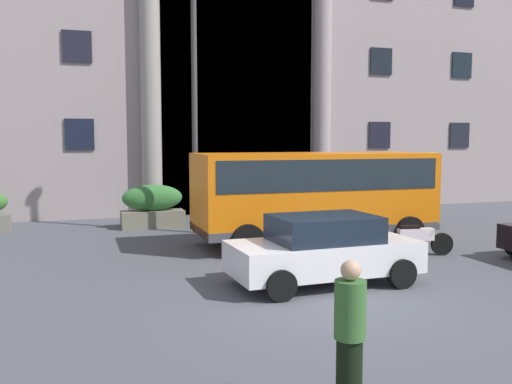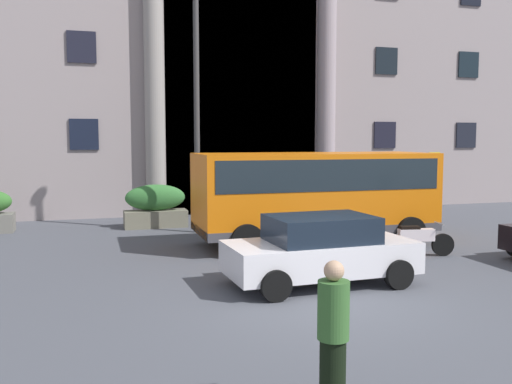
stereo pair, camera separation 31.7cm
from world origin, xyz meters
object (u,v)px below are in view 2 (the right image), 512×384
object	(u,v)px
orange_minibus	(315,190)
bus_stop_sign	(433,181)
pedestrian_woman_with_bag	(333,337)
hedge_planter_entrance_right	(155,207)
parked_estate_mid	(320,250)
scooter_by_planter	(414,239)
hedge_planter_west	(269,201)
lamppost_plaza_centre	(197,92)

from	to	relation	value
orange_minibus	bus_stop_sign	world-z (taller)	orange_minibus
pedestrian_woman_with_bag	hedge_planter_entrance_right	bearing A→B (deg)	139.19
parked_estate_mid	scooter_by_planter	world-z (taller)	parked_estate_mid
hedge_planter_west	scooter_by_planter	world-z (taller)	hedge_planter_west
bus_stop_sign	scooter_by_planter	size ratio (longest dim) A/B	1.28
orange_minibus	bus_stop_sign	xyz separation A→B (m)	(5.10, 1.60, 0.02)
orange_minibus	lamppost_plaza_centre	xyz separation A→B (m)	(-2.88, 3.16, 3.02)
hedge_planter_west	hedge_planter_entrance_right	world-z (taller)	hedge_planter_west
bus_stop_sign	scooter_by_planter	xyz separation A→B (m)	(-3.26, -3.96, -1.18)
orange_minibus	scooter_by_planter	world-z (taller)	orange_minibus
parked_estate_mid	hedge_planter_west	bearing A→B (deg)	76.44
hedge_planter_west	lamppost_plaza_centre	distance (m)	5.17
hedge_planter_entrance_right	lamppost_plaza_centre	xyz separation A→B (m)	(1.22, -1.48, 3.91)
scooter_by_planter	pedestrian_woman_with_bag	xyz separation A→B (m)	(-5.65, -7.14, 0.43)
hedge_planter_entrance_right	hedge_planter_west	bearing A→B (deg)	1.49
bus_stop_sign	pedestrian_woman_with_bag	distance (m)	14.25
hedge_planter_entrance_right	lamppost_plaza_centre	world-z (taller)	lamppost_plaza_centre
hedge_planter_west	parked_estate_mid	bearing A→B (deg)	-101.45
hedge_planter_west	scooter_by_planter	bearing A→B (deg)	-76.59
scooter_by_planter	bus_stop_sign	bearing A→B (deg)	61.20
hedge_planter_west	orange_minibus	bearing A→B (deg)	-91.86
scooter_by_planter	lamppost_plaza_centre	bearing A→B (deg)	141.28
parked_estate_mid	lamppost_plaza_centre	world-z (taller)	lamppost_plaza_centre
orange_minibus	lamppost_plaza_centre	distance (m)	5.23
hedge_planter_entrance_right	bus_stop_sign	bearing A→B (deg)	-18.25
hedge_planter_west	pedestrian_woman_with_bag	bearing A→B (deg)	-105.54
hedge_planter_west	hedge_planter_entrance_right	xyz separation A→B (m)	(-4.25, -0.11, -0.04)
pedestrian_woman_with_bag	lamppost_plaza_centre	world-z (taller)	lamppost_plaza_centre
orange_minibus	hedge_planter_west	xyz separation A→B (m)	(0.15, 4.75, -0.85)
lamppost_plaza_centre	pedestrian_woman_with_bag	bearing A→B (deg)	-94.19
bus_stop_sign	parked_estate_mid	bearing A→B (deg)	-139.25
pedestrian_woman_with_bag	parked_estate_mid	bearing A→B (deg)	115.86
hedge_planter_entrance_right	scooter_by_planter	world-z (taller)	hedge_planter_entrance_right
orange_minibus	hedge_planter_west	size ratio (longest dim) A/B	3.62
parked_estate_mid	scooter_by_planter	size ratio (longest dim) A/B	1.97
orange_minibus	hedge_planter_entrance_right	xyz separation A→B (m)	(-4.10, 4.64, -0.89)
orange_minibus	lamppost_plaza_centre	world-z (taller)	lamppost_plaza_centre
parked_estate_mid	bus_stop_sign	bearing A→B (deg)	38.64
parked_estate_mid	orange_minibus	bearing A→B (deg)	66.41
bus_stop_sign	hedge_planter_entrance_right	distance (m)	9.73
orange_minibus	pedestrian_woman_with_bag	world-z (taller)	orange_minibus
pedestrian_woman_with_bag	orange_minibus	bearing A→B (deg)	116.15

